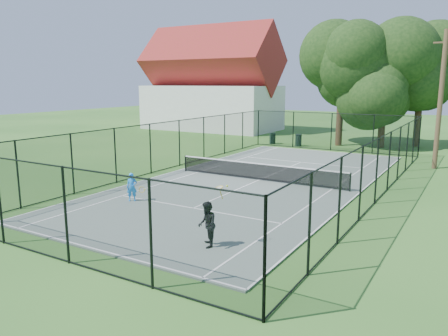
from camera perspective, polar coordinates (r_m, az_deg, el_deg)
The scene contains 13 objects.
ground at distance 24.25m, azimuth 4.61°, elevation -1.72°, with size 120.00×120.00×0.00m, color #2C5E20.
tennis_court at distance 24.24m, azimuth 4.61°, elevation -1.65°, with size 11.00×24.00×0.06m, color slate.
tennis_net at distance 24.13m, azimuth 4.63°, elevation -0.38°, with size 10.08×0.08×0.95m.
fence at distance 23.96m, azimuth 4.67°, elevation 1.78°, with size 13.10×26.10×3.00m.
tree_near_left at distance 38.87m, azimuth 15.13°, elevation 11.52°, with size 7.35×7.35×9.59m.
tree_near_mid at distance 38.73m, azimuth 20.18°, elevation 9.21°, with size 5.64×5.64×7.37m.
tree_near_right at distance 40.60m, azimuth 24.39°, elevation 10.97°, with size 6.78×6.78×9.36m.
building at distance 51.19m, azimuth -1.63°, elevation 10.61°, with size 15.30×8.15×11.87m.
trash_bin_left at distance 39.20m, azimuth 6.35°, elevation 3.89°, with size 0.58×0.58×0.97m.
trash_bin_right at distance 37.98m, azimuth 9.69°, elevation 3.61°, with size 0.58×0.58×1.02m.
utility_pole at distance 30.37m, azimuth 26.43°, elevation 7.99°, with size 1.40×0.30×8.52m.
player_blue at distance 20.25m, azimuth -11.93°, elevation -2.46°, with size 0.87×0.53×1.29m.
player_black at distance 14.36m, azimuth -2.23°, elevation -7.36°, with size 0.90×1.09×2.02m.
Camera 1 is at (10.36, -21.26, 5.37)m, focal length 35.00 mm.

